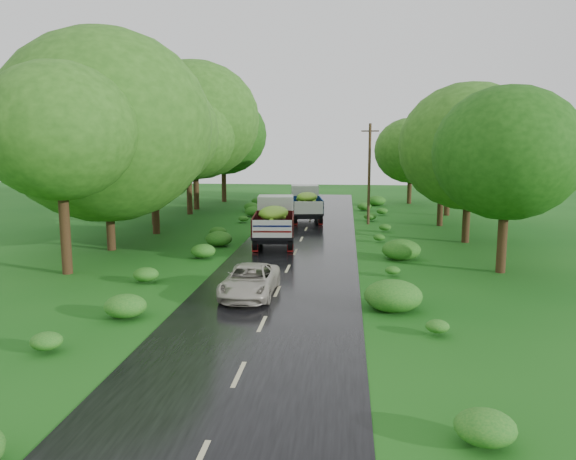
# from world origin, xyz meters

# --- Properties ---
(ground) EXTENTS (120.00, 120.00, 0.00)m
(ground) POSITION_xyz_m (0.00, 0.00, 0.00)
(ground) COLOR #0F480F
(ground) RESTS_ON ground
(road) EXTENTS (6.50, 80.00, 0.02)m
(road) POSITION_xyz_m (0.00, 5.00, 0.01)
(road) COLOR black
(road) RESTS_ON ground
(road_lines) EXTENTS (0.12, 69.60, 0.00)m
(road_lines) POSITION_xyz_m (0.00, 6.00, 0.02)
(road_lines) COLOR #BFB78C
(road_lines) RESTS_ON road
(truck_near) EXTENTS (2.70, 6.33, 2.59)m
(truck_near) POSITION_xyz_m (-1.43, 14.52, 1.47)
(truck_near) COLOR black
(truck_near) RESTS_ON ground
(truck_far) EXTENTS (2.82, 6.15, 2.49)m
(truck_far) POSITION_xyz_m (-0.32, 24.40, 1.41)
(truck_far) COLOR black
(truck_far) RESTS_ON ground
(car) EXTENTS (1.96, 4.15, 1.15)m
(car) POSITION_xyz_m (-0.97, 3.30, 0.59)
(car) COLOR #B1AB9D
(car) RESTS_ON road
(utility_pole) EXTENTS (1.22, 0.42, 7.10)m
(utility_pole) POSITION_xyz_m (4.25, 22.82, 3.66)
(utility_pole) COLOR #382616
(utility_pole) RESTS_ON ground
(trees_left) EXTENTS (5.77, 34.43, 9.76)m
(trees_left) POSITION_xyz_m (-9.99, 21.90, 6.64)
(trees_left) COLOR black
(trees_left) RESTS_ON ground
(trees_right) EXTENTS (5.69, 32.16, 7.63)m
(trees_right) POSITION_xyz_m (9.57, 22.10, 5.30)
(trees_right) COLOR black
(trees_right) RESTS_ON ground
(shrubs) EXTENTS (11.90, 44.00, 0.70)m
(shrubs) POSITION_xyz_m (0.00, 14.00, 0.35)
(shrubs) COLOR #165F1A
(shrubs) RESTS_ON ground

